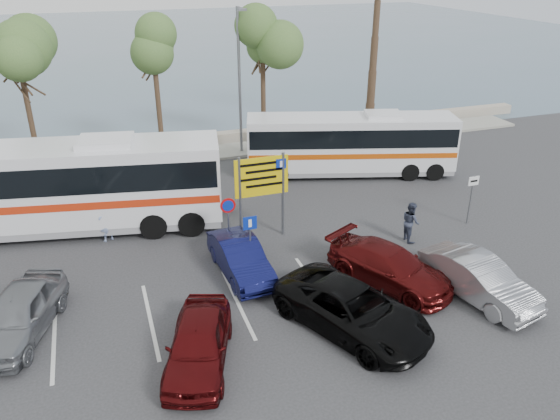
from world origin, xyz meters
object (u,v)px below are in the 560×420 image
object	(u,v)px
pedestrian_near	(106,223)
pedestrian_far	(411,222)
street_lamp_right	(240,75)
car_silver_a	(19,314)
car_silver_b	(478,279)
direction_sign	(262,183)
coach_bus_left	(64,190)
car_blue	(241,258)
car_maroon	(389,266)
suv_black	(352,309)
car_red	(198,343)
coach_bus_right	(350,146)

from	to	relation	value
pedestrian_near	pedestrian_far	size ratio (longest dim) A/B	0.97
street_lamp_right	car_silver_a	distance (m)	18.09
car_silver_a	car_silver_b	size ratio (longest dim) A/B	1.00
direction_sign	coach_bus_left	size ratio (longest dim) A/B	0.28
car_blue	car_silver_b	size ratio (longest dim) A/B	0.92
coach_bus_left	car_maroon	world-z (taller)	coach_bus_left
car_maroon	suv_black	xyz separation A→B (m)	(-2.40, -1.94, 0.04)
car_blue	pedestrian_near	bearing A→B (deg)	132.06
coach_bus_left	car_silver_b	distance (m)	16.41
coach_bus_left	car_red	world-z (taller)	coach_bus_left
coach_bus_right	car_silver_a	size ratio (longest dim) A/B	2.51
car_blue	pedestrian_near	size ratio (longest dim) A/B	2.47
suv_black	car_blue	bearing A→B (deg)	94.70
direction_sign	car_red	bearing A→B (deg)	-120.87
street_lamp_right	suv_black	size ratio (longest dim) A/B	1.54
direction_sign	coach_bus_left	xyz separation A→B (m)	(-7.50, 3.30, -0.58)
coach_bus_right	car_blue	size ratio (longest dim) A/B	2.71
direction_sign	suv_black	distance (m)	6.96
car_blue	car_maroon	xyz separation A→B (m)	(4.80, -2.30, 0.02)
coach_bus_right	car_maroon	size ratio (longest dim) A/B	2.32
car_red	car_silver_b	distance (m)	9.60
street_lamp_right	pedestrian_far	xyz separation A→B (m)	(3.60, -12.52, -3.76)
suv_black	car_silver_b	xyz separation A→B (m)	(4.80, 0.18, -0.01)
car_red	car_blue	bearing A→B (deg)	79.84
car_silver_b	pedestrian_near	world-z (taller)	pedestrian_near
street_lamp_right	direction_sign	bearing A→B (deg)	-100.94
coach_bus_left	direction_sign	bearing A→B (deg)	-23.76
direction_sign	car_silver_a	bearing A→B (deg)	-158.05
car_red	pedestrian_near	bearing A→B (deg)	122.92
direction_sign	pedestrian_far	bearing A→B (deg)	-21.42
suv_black	pedestrian_near	world-z (taller)	pedestrian_near
car_silver_b	suv_black	bearing A→B (deg)	169.65
car_silver_a	suv_black	world-z (taller)	car_silver_a
car_silver_a	car_silver_b	world-z (taller)	car_silver_a
coach_bus_left	suv_black	xyz separation A→B (m)	(8.30, -10.00, -1.13)
car_silver_a	car_red	xyz separation A→B (m)	(4.90, -3.11, -0.04)
direction_sign	suv_black	bearing A→B (deg)	-83.22
coach_bus_right	car_blue	distance (m)	11.25
car_blue	coach_bus_left	bearing A→B (deg)	131.48
car_silver_b	car_maroon	bearing A→B (deg)	131.29
car_blue	car_silver_b	distance (m)	8.27
street_lamp_right	coach_bus_right	bearing A→B (deg)	-48.10
street_lamp_right	car_silver_b	distance (m)	17.65
car_maroon	suv_black	world-z (taller)	suv_black
car_blue	car_maroon	size ratio (longest dim) A/B	0.85
direction_sign	car_maroon	xyz separation A→B (m)	(3.20, -4.76, -1.75)
car_maroon	suv_black	distance (m)	3.08
suv_black	pedestrian_near	xyz separation A→B (m)	(-6.85, 8.50, 0.09)
street_lamp_right	pedestrian_near	world-z (taller)	street_lamp_right
direction_sign	car_silver_a	world-z (taller)	direction_sign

